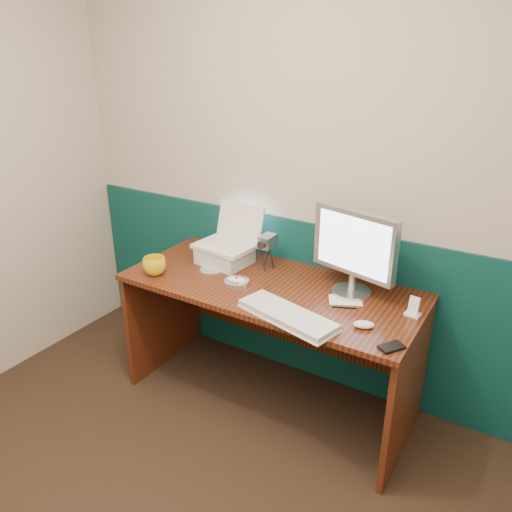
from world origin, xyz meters
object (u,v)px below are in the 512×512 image
Objects in this scene: desk at (270,344)px; monitor at (355,252)px; keyboard at (287,316)px; mug at (155,266)px; laptop at (224,226)px; camcorder at (267,251)px.

desk is 0.74m from monitor.
desk is at bearing 146.27° from keyboard.
monitor is at bearing 17.67° from desk.
monitor is at bearing 19.08° from mug.
monitor is 0.48m from keyboard.
desk is 12.48× the size of mug.
monitor is (0.78, 0.02, 0.00)m from laptop.
mug is (-1.02, -0.35, -0.18)m from monitor.
laptop is 1.47× the size of camcorder.
keyboard is 0.86m from mug.
mug reaches higher than keyboard.
laptop reaches higher than camcorder.
keyboard is at bearing -50.53° from camcorder.
desk is at bearing -148.29° from monitor.
camcorder is at bearing 143.67° from keyboard.
camcorder is (0.25, 0.06, -0.12)m from laptop.
mug is 0.64m from camcorder.
camcorder is (-0.53, 0.04, -0.12)m from monitor.
keyboard is at bearing -47.77° from desk.
camcorder is (-0.37, 0.44, 0.09)m from keyboard.
camcorder is (0.50, 0.40, 0.06)m from mug.
keyboard is (-0.16, -0.40, -0.22)m from monitor.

